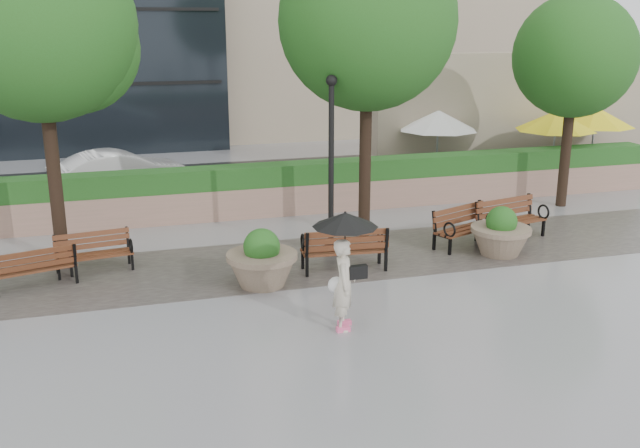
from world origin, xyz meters
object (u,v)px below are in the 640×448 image
object	(u,v)px
bench_0	(35,276)
bench_2	(344,258)
pedestrian	(345,259)
car_right	(120,173)
bench_3	(465,235)
bench_1	(95,261)
lamppost	(331,179)
planter_left	(262,264)
planter_right	(501,236)
bench_4	(510,227)

from	to	relation	value
bench_0	bench_2	xyz separation A→B (m)	(6.07, -0.77, 0.04)
pedestrian	car_right	bearing A→B (deg)	39.78
bench_0	bench_3	world-z (taller)	bench_3
bench_3	pedestrian	distance (m)	5.49
bench_1	pedestrian	distance (m)	5.84
bench_0	bench_1	distance (m)	1.25
lamppost	pedestrian	bearing A→B (deg)	-103.95
bench_2	planter_left	size ratio (longest dim) A/B	1.30
car_right	planter_right	bearing A→B (deg)	-150.27
bench_1	bench_4	world-z (taller)	bench_4
bench_0	planter_right	bearing A→B (deg)	160.18
lamppost	pedestrian	xyz separation A→B (m)	(-0.93, -3.76, -0.51)
bench_4	pedestrian	world-z (taller)	pedestrian
bench_4	lamppost	xyz separation A→B (m)	(-4.46, 0.05, 1.45)
bench_4	planter_left	bearing A→B (deg)	179.39
planter_left	car_right	distance (m)	8.97
planter_right	pedestrian	xyz separation A→B (m)	(-4.54, -2.71, 0.79)
car_right	planter_left	bearing A→B (deg)	-178.21
bench_0	bench_3	size ratio (longest dim) A/B	0.91
bench_0	bench_1	size ratio (longest dim) A/B	1.02
bench_4	planter_right	bearing A→B (deg)	-143.53
planter_right	car_right	size ratio (longest dim) A/B	0.33
bench_1	bench_2	size ratio (longest dim) A/B	0.88
lamppost	pedestrian	world-z (taller)	lamppost
bench_2	bench_3	distance (m)	3.30
bench_1	car_right	xyz separation A→B (m)	(0.70, 6.87, 0.42)
planter_right	lamppost	xyz separation A→B (m)	(-3.60, 1.05, 1.30)
bench_4	pedestrian	bearing A→B (deg)	-158.47
bench_2	pedestrian	xyz separation A→B (m)	(-0.90, -2.71, 0.94)
car_right	pedestrian	xyz separation A→B (m)	(3.38, -10.94, 0.56)
planter_left	car_right	size ratio (longest dim) A/B	0.35
planter_right	pedestrian	size ratio (longest dim) A/B	0.66
bench_4	pedestrian	xyz separation A→B (m)	(-5.39, -3.71, 0.94)
bench_0	planter_left	distance (m)	4.42
bench_3	car_right	size ratio (longest dim) A/B	0.45
bench_3	planter_right	xyz separation A→B (m)	(0.43, -0.80, 0.16)
bench_2	planter_right	distance (m)	3.64
bench_4	lamppost	bearing A→B (deg)	166.34
bench_1	bench_2	world-z (taller)	bench_2
bench_1	planter_right	distance (m)	8.72
bench_2	planter_left	bearing A→B (deg)	16.72
bench_4	car_right	size ratio (longest dim) A/B	0.46
pedestrian	lamppost	bearing A→B (deg)	8.68
bench_2	car_right	xyz separation A→B (m)	(-4.27, 8.23, 0.38)
bench_1	lamppost	xyz separation A→B (m)	(5.01, -0.31, 1.49)
bench_1	car_right	world-z (taller)	car_right
bench_1	planter_right	bearing A→B (deg)	-16.76
bench_3	bench_4	bearing A→B (deg)	-13.40
lamppost	car_right	distance (m)	8.44
planter_left	lamppost	distance (m)	2.67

